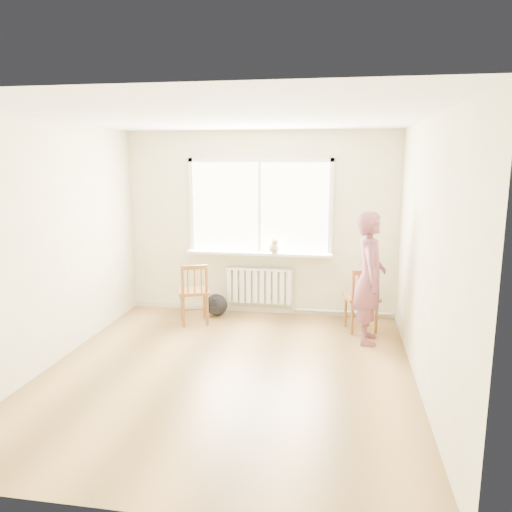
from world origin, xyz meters
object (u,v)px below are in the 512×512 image
at_px(person, 370,278).
at_px(cat, 275,246).
at_px(chair_right, 362,300).
at_px(backpack, 216,305).
at_px(chair_left, 194,294).

distance_m(person, cat, 1.56).
relative_size(chair_right, backpack, 2.65).
distance_m(chair_left, backpack, 0.54).
bearing_deg(chair_right, backpack, -23.90).
xyz_separation_m(chair_right, cat, (-1.25, 0.45, 0.61)).
bearing_deg(backpack, person, -18.46).
height_order(person, backpack, person).
xyz_separation_m(cat, backpack, (-0.85, -0.11, -0.89)).
relative_size(chair_left, cat, 2.29).
xyz_separation_m(chair_left, backpack, (0.21, 0.41, -0.28)).
distance_m(chair_left, cat, 1.33).
bearing_deg(chair_left, cat, -175.61).
bearing_deg(person, chair_left, 82.69).
bearing_deg(chair_right, person, 84.50).
bearing_deg(person, chair_right, 9.14).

